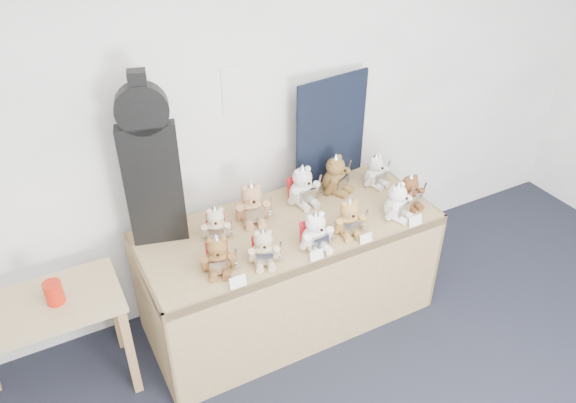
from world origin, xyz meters
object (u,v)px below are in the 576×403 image
teddy_front_far_right (398,202)px  teddy_front_end (410,193)px  red_cup (54,293)px  teddy_back_centre_right (303,187)px  teddy_front_right (349,218)px  teddy_back_right (336,176)px  teddy_front_left (263,248)px  teddy_back_end (376,172)px  side_table (45,321)px  guitar_case (150,164)px  teddy_back_centre_left (252,205)px  teddy_front_centre (316,232)px  teddy_back_left (216,225)px  teddy_front_far_left (218,256)px  display_table (295,252)px

teddy_front_far_right → teddy_front_end: bearing=3.9°
red_cup → teddy_back_centre_right: size_ratio=0.44×
teddy_front_right → teddy_back_right: teddy_back_right is taller
teddy_front_right → teddy_back_centre_right: 0.43m
red_cup → teddy_front_left: size_ratio=0.52×
teddy_back_end → teddy_front_left: bearing=-172.9°
side_table → teddy_back_right: bearing=4.2°
guitar_case → teddy_front_right: (1.03, -0.48, -0.41)m
side_table → teddy_front_right: size_ratio=3.22×
teddy_back_centre_left → teddy_front_far_right: bearing=-13.1°
teddy_front_end → teddy_back_centre_right: (-0.59, 0.36, 0.02)m
teddy_front_right → teddy_front_centre: bearing=-162.3°
side_table → teddy_back_centre_left: size_ratio=2.84×
red_cup → teddy_back_left: size_ratio=0.54×
teddy_front_end → teddy_back_centre_left: teddy_back_centre_left is taller
teddy_front_far_left → teddy_front_centre: size_ratio=0.96×
guitar_case → teddy_back_centre_left: guitar_case is taller
teddy_back_right → teddy_front_far_right: bearing=-94.7°
teddy_front_far_left → teddy_front_far_right: (1.20, -0.04, 0.00)m
teddy_front_centre → teddy_back_right: bearing=45.7°
side_table → teddy_back_right: size_ratio=2.86×
guitar_case → teddy_front_far_left: guitar_case is taller
guitar_case → teddy_back_left: guitar_case is taller
teddy_front_centre → teddy_front_end: (0.76, 0.09, -0.01)m
side_table → red_cup: 0.21m
teddy_front_left → teddy_front_far_left: bearing=-173.9°
teddy_front_far_left → teddy_front_end: bearing=17.9°
display_table → teddy_front_far_left: size_ratio=7.07×
guitar_case → teddy_back_centre_right: 1.02m
teddy_front_far_left → teddy_back_centre_right: bearing=44.0°
teddy_front_end → teddy_back_end: (-0.04, 0.32, -0.00)m
display_table → teddy_back_left: teddy_back_left is taller
display_table → teddy_back_centre_left: (-0.18, 0.22, 0.29)m
side_table → teddy_back_end: 2.26m
red_cup → teddy_front_far_left: size_ratio=0.50×
teddy_front_far_right → teddy_back_right: (-0.18, 0.44, 0.01)m
guitar_case → teddy_front_end: bearing=-0.5°
display_table → teddy_front_end: 0.84m
red_cup → teddy_back_centre_right: (1.60, 0.12, 0.13)m
teddy_front_left → teddy_back_centre_left: bearing=91.3°
display_table → teddy_front_far_right: 0.72m
display_table → teddy_back_left: bearing=160.5°
display_table → teddy_front_left: teddy_front_left is taller
teddy_front_left → teddy_back_centre_right: teddy_back_centre_right is taller
teddy_front_far_right → teddy_back_centre_right: size_ratio=0.91×
guitar_case → teddy_front_end: size_ratio=4.10×
teddy_front_centre → teddy_back_right: 0.64m
teddy_back_left → guitar_case: bearing=170.5°
teddy_front_far_left → teddy_back_centre_left: (0.37, 0.35, 0.01)m
teddy_back_centre_right → teddy_front_left: bearing=-144.8°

